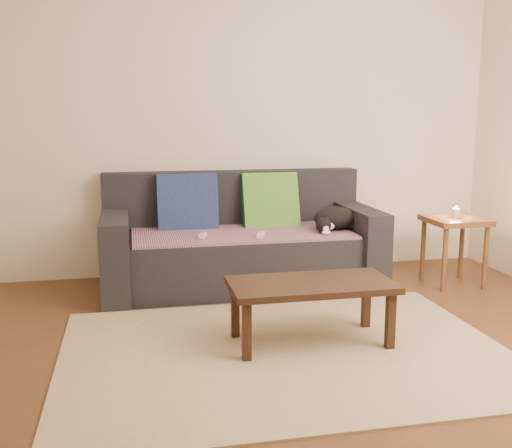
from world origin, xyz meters
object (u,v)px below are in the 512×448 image
object	(u,v)px
sofa	(240,246)
coffee_table	(311,290)
side_table	(455,229)
wii_remote_a	(203,235)
wii_remote_b	(261,235)
cat	(334,219)

from	to	relation	value
sofa	coffee_table	bearing A→B (deg)	-82.35
side_table	coffee_table	distance (m)	1.76
sofa	wii_remote_a	size ratio (longest dim) A/B	14.00
wii_remote_b	coffee_table	world-z (taller)	wii_remote_b
side_table	coffee_table	bearing A→B (deg)	-146.44
side_table	wii_remote_a	bearing A→B (deg)	176.82
cat	wii_remote_b	world-z (taller)	cat
cat	wii_remote_a	bearing A→B (deg)	176.41
wii_remote_b	coffee_table	distance (m)	1.03
side_table	cat	bearing A→B (deg)	168.32
wii_remote_b	coffee_table	bearing A→B (deg)	-152.32
wii_remote_b	side_table	bearing A→B (deg)	-68.30
sofa	cat	bearing A→B (deg)	-12.17
wii_remote_b	side_table	size ratio (longest dim) A/B	0.28
wii_remote_a	side_table	distance (m)	1.97
cat	side_table	distance (m)	0.95
sofa	coffee_table	distance (m)	1.33
coffee_table	side_table	bearing A→B (deg)	33.56
sofa	coffee_table	world-z (taller)	sofa
sofa	wii_remote_a	world-z (taller)	sofa
wii_remote_a	side_table	size ratio (longest dim) A/B	0.28
wii_remote_a	coffee_table	xyz separation A→B (m)	(0.50, -1.08, -0.12)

